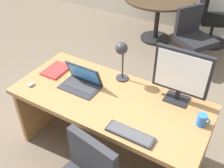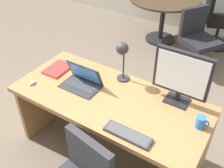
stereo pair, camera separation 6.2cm
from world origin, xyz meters
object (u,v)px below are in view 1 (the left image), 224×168
monitor (181,74)px  book (56,70)px  desk (112,111)px  mouse (31,84)px  keyboard (130,134)px  meeting_chair_far (210,22)px  laptop (82,79)px  meeting_chair_near (192,43)px  desk_lamp (122,53)px  coffee_mug (202,120)px  meeting_table (158,8)px

monitor → book: monitor is taller
desk → mouse: (-0.70, -0.27, 0.21)m
keyboard → meeting_chair_far: size_ratio=0.41×
keyboard → laptop: bearing=154.2°
mouse → meeting_chair_far: (0.92, 3.10, -0.38)m
desk → meeting_chair_near: bearing=85.2°
mouse → book: size_ratio=0.26×
keyboard → desk_lamp: (-0.39, 0.57, 0.28)m
coffee_mug → meeting_table: 2.82m
meeting_table → meeting_chair_far: (0.81, 0.33, -0.20)m
laptop → keyboard: bearing=-25.8°
laptop → book: 0.37m
desk_lamp → book: (-0.63, -0.20, -0.28)m
desk_lamp → keyboard: bearing=-55.4°
monitor → book: 1.22m
laptop → desk_lamp: desk_lamp is taller
desk_lamp → laptop: bearing=-136.6°
monitor → meeting_table: bearing=115.8°
desk_lamp → meeting_chair_near: (0.21, 1.79, -0.67)m
book → coffee_mug: size_ratio=2.65×
desk_lamp → monitor: bearing=-0.7°
desk → meeting_chair_far: 2.84m
monitor → meeting_chair_far: bearing=96.3°
desk → meeting_table: 2.56m
meeting_chair_far → keyboard: bearing=-87.6°
meeting_chair_far → laptop: bearing=-100.4°
desk → monitor: monitor is taller
laptop → meeting_table: bearing=96.5°
mouse → meeting_chair_far: 3.25m
desk → monitor: size_ratio=3.59×
desk → laptop: 0.40m
book → monitor: bearing=9.1°
keyboard → coffee_mug: 0.56m
book → coffee_mug: bearing=0.0°
keyboard → meeting_chair_near: bearing=94.3°
book → meeting_chair_near: size_ratio=0.32×
book → meeting_chair_far: meeting_chair_far is taller
mouse → meeting_table: size_ratio=0.06×
monitor → laptop: bearing=-163.4°
desk → meeting_chair_far: bearing=85.6°
monitor → mouse: monitor is taller
monitor → mouse: (-1.21, -0.49, -0.26)m
monitor → meeting_chair_near: monitor is taller
meeting_chair_far → mouse: bearing=-106.6°
meeting_table → keyboard: bearing=-71.6°
desk_lamp → desk: bearing=-79.9°
mouse → meeting_chair_near: size_ratio=0.08×
desk → mouse: size_ratio=24.59×
desk_lamp → book: bearing=-162.6°
desk_lamp → meeting_chair_far: 2.69m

